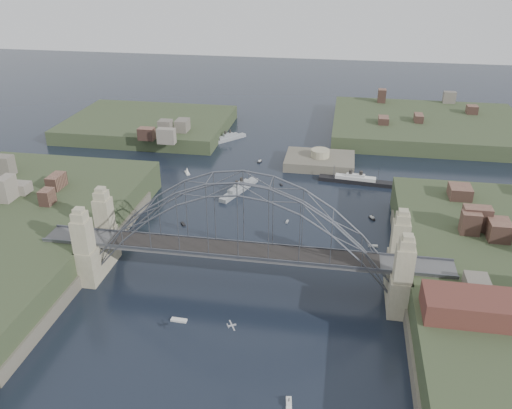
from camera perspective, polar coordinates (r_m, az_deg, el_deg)
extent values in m
plane|color=black|center=(112.04, -1.57, -8.62)|extent=(500.00, 500.00, 0.00)
cube|color=#4E4F51|center=(107.68, -1.62, -5.12)|extent=(84.00, 6.00, 0.70)
cube|color=#4E515A|center=(104.89, -1.94, -5.70)|extent=(84.00, 0.25, 0.50)
cube|color=#4E515A|center=(109.92, -1.32, -4.08)|extent=(84.00, 0.25, 0.50)
cube|color=black|center=(107.39, -1.63, -4.87)|extent=(55.20, 5.20, 0.35)
cube|color=gray|center=(113.06, -18.05, -4.40)|extent=(3.40, 3.40, 17.70)
cube|color=gray|center=(120.77, -15.99, -2.06)|extent=(3.40, 3.40, 17.70)
cube|color=gray|center=(102.22, 15.55, -7.51)|extent=(3.40, 3.40, 17.70)
cube|color=gray|center=(110.69, 15.16, -4.67)|extent=(3.40, 3.40, 17.70)
cube|color=gray|center=(119.23, -16.68, -5.23)|extent=(4.08, 13.80, 8.00)
cube|color=gray|center=(109.01, 15.05, -8.20)|extent=(4.08, 13.80, 8.00)
cube|color=#575244|center=(122.47, -18.20, -6.22)|extent=(6.00, 70.00, 4.00)
cube|color=#575244|center=(111.23, 16.94, -9.59)|extent=(6.00, 70.00, 4.00)
cube|color=#303D23|center=(209.06, -11.49, 7.98)|extent=(60.00, 45.00, 9.00)
cube|color=#303D23|center=(212.23, 17.94, 7.57)|extent=(70.00, 55.00, 9.50)
cube|color=#575244|center=(172.74, 6.87, 4.07)|extent=(22.00, 16.00, 7.00)
cylinder|color=gray|center=(171.05, 6.95, 5.53)|extent=(6.00, 6.00, 2.40)
cube|color=#592D26|center=(96.71, 23.51, -10.23)|extent=(20.00, 8.00, 4.00)
cube|color=#94999C|center=(152.49, -1.83, 1.53)|extent=(8.44, 17.37, 1.57)
cube|color=#94999C|center=(152.00, -1.84, 1.94)|extent=(5.08, 9.72, 1.18)
cube|color=#94999C|center=(151.64, -1.84, 2.24)|extent=(2.77, 4.59, 0.79)
cylinder|color=black|center=(150.41, -2.10, 2.31)|extent=(0.85, 0.85, 1.57)
cylinder|color=black|center=(152.32, -1.60, 2.64)|extent=(0.85, 0.85, 1.57)
cylinder|color=#4E515A|center=(147.38, -2.94, 1.69)|extent=(0.16, 0.16, 3.93)
cylinder|color=#4E515A|center=(155.58, -0.81, 3.09)|extent=(0.16, 0.16, 3.93)
cube|color=#94999C|center=(194.23, -3.06, 7.03)|extent=(11.52, 13.10, 1.54)
cube|color=#94999C|center=(193.85, -3.06, 7.35)|extent=(6.66, 7.47, 1.15)
cube|color=#94999C|center=(193.58, -3.07, 7.59)|extent=(3.36, 3.68, 0.77)
cylinder|color=black|center=(192.75, -3.33, 7.72)|extent=(0.76, 0.76, 1.54)
cylinder|color=black|center=(193.98, -2.82, 7.85)|extent=(0.76, 0.76, 1.54)
cylinder|color=#4E515A|center=(190.84, -4.18, 7.44)|extent=(0.15, 0.15, 3.84)
cylinder|color=#4E515A|center=(196.09, -1.99, 8.01)|extent=(0.15, 0.15, 3.84)
cube|color=black|center=(160.92, 10.67, 2.44)|extent=(21.96, 5.26, 1.58)
cube|color=silver|center=(160.45, 10.70, 2.83)|extent=(12.14, 3.49, 1.19)
cube|color=silver|center=(160.11, 10.73, 3.12)|extent=(5.58, 2.20, 0.79)
cylinder|color=black|center=(159.95, 10.21, 3.41)|extent=(1.07, 1.07, 1.58)
cylinder|color=black|center=(159.75, 11.29, 3.28)|extent=(1.07, 1.07, 1.58)
cylinder|color=#4E515A|center=(160.49, 8.43, 3.55)|extent=(0.16, 0.16, 3.96)
cylinder|color=#4E515A|center=(159.61, 13.07, 3.01)|extent=(0.16, 0.16, 3.96)
cube|color=#AFB1B7|center=(88.02, -2.61, -12.94)|extent=(1.35, 0.90, 0.25)
cube|color=#AFB1B7|center=(87.99, -2.61, -12.92)|extent=(1.56, 2.57, 0.05)
cube|color=#AFB1B7|center=(87.79, -3.06, -12.96)|extent=(0.54, 0.83, 0.31)
cube|color=silver|center=(135.80, -7.89, -2.11)|extent=(1.78, 2.17, 0.45)
cube|color=silver|center=(135.86, 3.39, -1.88)|extent=(0.71, 1.59, 0.45)
cube|color=silver|center=(103.28, -8.33, -12.28)|extent=(3.10, 1.12, 0.45)
cube|color=silver|center=(140.52, 12.42, -1.48)|extent=(1.74, 2.20, 0.45)
cube|color=silver|center=(140.34, 12.43, -1.34)|extent=(1.20, 1.42, 0.40)
cylinder|color=black|center=(140.14, 12.45, -1.18)|extent=(0.16, 0.16, 0.70)
cube|color=silver|center=(166.34, -7.45, 3.39)|extent=(2.51, 3.39, 0.45)
cylinder|color=#4E515A|center=(165.94, -7.47, 3.73)|extent=(0.08, 0.08, 2.20)
cone|color=silver|center=(165.94, -7.47, 3.73)|extent=(1.47, 1.57, 1.92)
cube|color=silver|center=(156.83, 2.74, 2.14)|extent=(1.05, 1.54, 0.45)
cube|color=silver|center=(87.41, 3.57, -20.72)|extent=(1.24, 2.82, 0.45)
cube|color=silver|center=(87.12, 3.58, -20.54)|extent=(0.97, 1.72, 0.40)
cylinder|color=black|center=(86.80, 3.58, -20.34)|extent=(0.16, 0.16, 0.70)
cube|color=silver|center=(173.71, 0.40, 4.63)|extent=(1.33, 2.19, 0.45)
cube|color=silver|center=(173.56, 0.40, 4.75)|extent=(0.96, 1.37, 0.40)
cylinder|color=black|center=(173.40, 0.40, 4.89)|extent=(0.16, 0.16, 0.70)
cube|color=silver|center=(127.99, 12.52, -4.41)|extent=(2.27, 0.91, 0.45)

